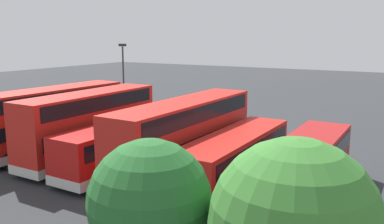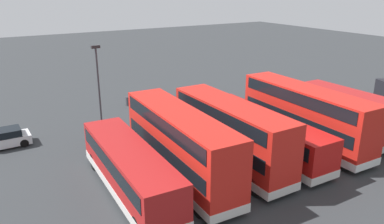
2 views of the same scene
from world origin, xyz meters
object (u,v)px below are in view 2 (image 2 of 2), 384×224
at_px(waste_bin_yellow, 129,101).
at_px(lamp_post_tall, 98,83).
at_px(bus_double_decker_third, 305,114).
at_px(bus_single_deck_second, 330,117).
at_px(bus_double_decker_sixth, 180,143).
at_px(bus_single_deck_near_end, 358,109).
at_px(bus_single_deck_seventh, 130,168).
at_px(bus_single_deck_fourth, 263,132).
at_px(car_hatchback_silver, 2,139).
at_px(bus_double_decker_fifth, 231,133).

bearing_deg(waste_bin_yellow, lamp_post_tall, 51.64).
bearing_deg(bus_double_decker_third, lamp_post_tall, -38.12).
bearing_deg(lamp_post_tall, bus_single_deck_second, 147.97).
height_order(bus_double_decker_sixth, waste_bin_yellow, bus_double_decker_sixth).
height_order(bus_single_deck_near_end, bus_single_deck_seventh, same).
bearing_deg(bus_single_deck_near_end, bus_single_deck_fourth, -0.66).
relative_size(bus_single_deck_second, bus_single_deck_fourth, 0.85).
distance_m(bus_single_deck_near_end, bus_single_deck_seventh, 21.62).
relative_size(bus_double_decker_third, car_hatchback_silver, 2.83).
bearing_deg(car_hatchback_silver, bus_double_decker_sixth, 130.08).
xyz_separation_m(bus_single_deck_seventh, lamp_post_tall, (-1.60, -10.32, 2.80)).
bearing_deg(lamp_post_tall, car_hatchback_silver, -8.20).
bearing_deg(lamp_post_tall, bus_double_decker_sixth, 100.57).
bearing_deg(bus_single_deck_second, bus_double_decker_sixth, 0.25).
height_order(bus_double_decker_third, waste_bin_yellow, bus_double_decker_third).
distance_m(bus_double_decker_third, lamp_post_tall, 16.76).
relative_size(bus_single_deck_second, waste_bin_yellow, 10.88).
bearing_deg(bus_single_deck_near_end, bus_double_decker_third, 1.35).
relative_size(bus_single_deck_seventh, car_hatchback_silver, 2.65).
bearing_deg(waste_bin_yellow, bus_single_deck_near_end, 133.02).
bearing_deg(bus_single_deck_fourth, bus_single_deck_second, 178.55).
distance_m(bus_single_deck_second, bus_double_decker_fifth, 10.51).
distance_m(bus_single_deck_seventh, lamp_post_tall, 10.81).
distance_m(bus_single_deck_near_end, lamp_post_tall, 22.61).
relative_size(bus_single_deck_fourth, bus_double_decker_fifth, 1.12).
height_order(bus_single_deck_fourth, bus_double_decker_fifth, bus_double_decker_fifth).
height_order(bus_single_deck_near_end, lamp_post_tall, lamp_post_tall).
bearing_deg(bus_double_decker_fifth, waste_bin_yellow, -86.87).
distance_m(bus_single_deck_near_end, bus_double_decker_fifth, 14.29).
bearing_deg(waste_bin_yellow, bus_single_deck_second, 124.92).
bearing_deg(bus_single_deck_fourth, bus_double_decker_sixth, 1.90).
xyz_separation_m(bus_single_deck_near_end, waste_bin_yellow, (15.16, -16.25, -1.15)).
xyz_separation_m(bus_single_deck_second, bus_double_decker_third, (3.15, 0.11, 0.83)).
height_order(bus_single_deck_near_end, bus_single_deck_fourth, same).
xyz_separation_m(lamp_post_tall, waste_bin_yellow, (-4.86, -6.14, -3.95)).
height_order(bus_single_deck_seventh, lamp_post_tall, lamp_post_tall).
relative_size(bus_double_decker_fifth, waste_bin_yellow, 11.42).
relative_size(bus_double_decker_fifth, bus_single_deck_seventh, 0.96).
bearing_deg(bus_double_decker_sixth, bus_double_decker_third, 179.76).
distance_m(bus_double_decker_third, bus_single_deck_fourth, 4.00).
xyz_separation_m(bus_single_deck_near_end, bus_double_decker_third, (6.93, 0.16, 0.83)).
height_order(bus_double_decker_fifth, bus_double_decker_sixth, same).
bearing_deg(bus_single_deck_seventh, lamp_post_tall, -98.80).
relative_size(car_hatchback_silver, lamp_post_tall, 0.57).
height_order(bus_single_deck_fourth, lamp_post_tall, lamp_post_tall).
bearing_deg(bus_double_decker_sixth, car_hatchback_silver, -49.92).
bearing_deg(lamp_post_tall, bus_double_decker_fifth, 118.88).
xyz_separation_m(bus_double_decker_third, lamp_post_tall, (13.09, -10.27, 1.97)).
bearing_deg(car_hatchback_silver, bus_single_deck_fourth, 146.60).
distance_m(bus_single_deck_second, bus_single_deck_seventh, 17.84).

